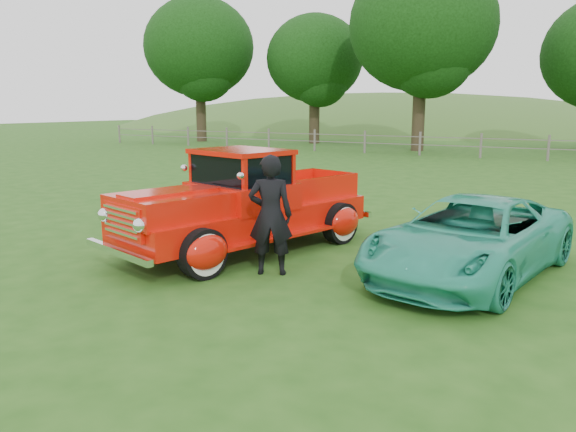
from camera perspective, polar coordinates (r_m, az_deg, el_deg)
The scene contains 9 objects.
ground at distance 8.59m, azimuth -8.63°, elevation -5.95°, with size 140.00×140.00×0.00m, color #224E14.
distant_hills at distance 66.94m, azimuth 21.02°, elevation 4.35°, with size 116.00×60.00×18.00m.
fence_line at distance 28.98m, azimuth 19.00°, elevation 6.77°, with size 48.00×0.12×1.20m.
tree_far_west at distance 41.21m, azimuth -9.02°, elevation 16.55°, with size 7.60×7.60×9.93m.
tree_mid_west at distance 38.58m, azimuth 2.74°, elevation 15.65°, with size 6.40×6.40×8.46m.
tree_near_west at distance 33.03m, azimuth 13.51°, elevation 18.31°, with size 8.00×8.00×10.42m.
red_pickup at distance 9.77m, azimuth -4.41°, elevation 1.04°, with size 3.22×5.27×1.78m.
teal_sedan at distance 8.71m, azimuth 18.08°, elevation -2.14°, with size 1.95×4.23×1.17m, color teal.
man at distance 8.35m, azimuth -1.80°, elevation 0.09°, with size 0.66×0.43×1.81m, color black.
Camera 1 is at (5.05, -6.48, 2.50)m, focal length 35.00 mm.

